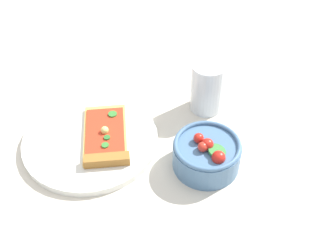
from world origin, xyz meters
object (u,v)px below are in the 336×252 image
plate (91,140)px  pizza_slice_main (107,139)px  soda_glass (207,87)px  salad_bowl (207,154)px

plate → pizza_slice_main: 0.04m
plate → pizza_slice_main: (0.03, -0.00, 0.01)m
plate → soda_glass: (0.20, 0.15, 0.05)m
plate → soda_glass: size_ratio=2.39×
pizza_slice_main → soda_glass: bearing=42.2°
salad_bowl → soda_glass: 0.16m
pizza_slice_main → soda_glass: 0.23m
soda_glass → plate: bearing=-143.4°
pizza_slice_main → soda_glass: (0.17, 0.15, 0.03)m
plate → soda_glass: soda_glass is taller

